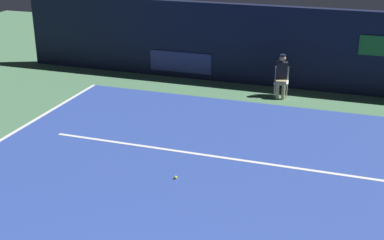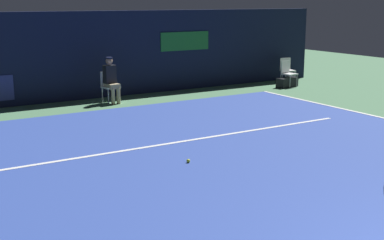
% 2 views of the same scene
% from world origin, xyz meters
% --- Properties ---
extents(ground_plane, '(34.62, 34.62, 0.00)m').
position_xyz_m(ground_plane, '(0.00, 5.16, 0.00)').
color(ground_plane, '#4C7A56').
extents(court_surface, '(11.11, 12.33, 0.01)m').
position_xyz_m(court_surface, '(0.00, 5.16, 0.01)').
color(court_surface, '#2D479E').
rests_on(court_surface, ground).
extents(line_service, '(8.66, 0.10, 0.01)m').
position_xyz_m(line_service, '(0.00, 7.32, 0.01)').
color(line_service, white).
rests_on(line_service, court_surface).
extents(back_wall, '(17.74, 0.33, 2.60)m').
position_xyz_m(back_wall, '(-0.00, 13.24, 1.30)').
color(back_wall, '#141933').
rests_on(back_wall, ground).
extents(line_judge_on_chair, '(0.49, 0.56, 1.32)m').
position_xyz_m(line_judge_on_chair, '(0.52, 12.17, 0.69)').
color(line_judge_on_chair, white).
rests_on(line_judge_on_chair, ground).
extents(tennis_ball, '(0.07, 0.07, 0.07)m').
position_xyz_m(tennis_ball, '(-0.64, 5.99, 0.05)').
color(tennis_ball, '#CCE033').
rests_on(tennis_ball, court_surface).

